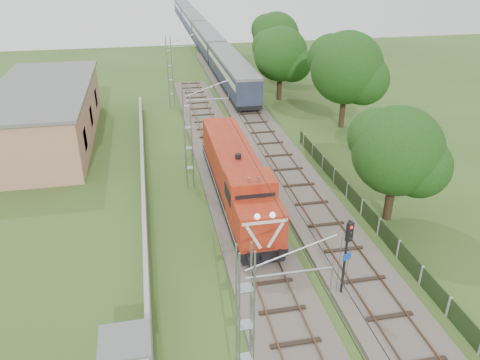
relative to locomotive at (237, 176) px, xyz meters
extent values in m
plane|color=#334F1D|center=(0.00, -8.86, -2.14)|extent=(140.00, 140.00, 0.00)
cube|color=#6B6054|center=(0.00, -1.86, -1.99)|extent=(4.20, 70.00, 0.30)
cube|color=black|center=(0.00, -1.86, -1.79)|extent=(2.40, 70.00, 0.10)
cube|color=brown|center=(-0.85, -1.86, -1.71)|extent=(0.08, 70.00, 0.05)
cube|color=brown|center=(0.85, -1.86, -1.71)|extent=(0.08, 70.00, 0.05)
cube|color=#6B6054|center=(5.00, 11.14, -1.99)|extent=(4.20, 80.00, 0.30)
cube|color=black|center=(5.00, 11.14, -1.79)|extent=(2.40, 80.00, 0.10)
cube|color=brown|center=(4.15, 11.14, -1.71)|extent=(0.08, 80.00, 0.05)
cube|color=brown|center=(5.85, 11.14, -1.71)|extent=(0.08, 80.00, 0.05)
cylinder|color=gray|center=(-1.50, -16.86, 4.66)|extent=(3.00, 0.08, 0.08)
cylinder|color=gray|center=(-1.50, 3.14, 4.66)|extent=(3.00, 0.08, 0.08)
cylinder|color=gray|center=(-1.50, 23.14, 4.66)|extent=(3.00, 0.08, 0.08)
cylinder|color=black|center=(0.00, 3.14, 3.36)|extent=(0.03, 70.00, 0.03)
cylinder|color=black|center=(0.00, 3.14, 4.66)|extent=(0.03, 70.00, 0.03)
cube|color=#9E9E99|center=(-6.50, 3.14, -1.39)|extent=(0.25, 40.00, 1.50)
cube|color=#AF795E|center=(-15.00, 15.14, 0.36)|extent=(8.00, 20.00, 5.00)
cube|color=#606060|center=(-15.00, 15.14, 2.96)|extent=(8.40, 20.40, 0.25)
cube|color=black|center=(-11.05, 9.14, 0.06)|extent=(0.10, 1.60, 1.80)
cube|color=black|center=(-11.05, 15.14, 0.06)|extent=(0.10, 1.60, 1.80)
cube|color=black|center=(-11.05, 21.14, 0.06)|extent=(0.10, 1.60, 1.80)
cube|color=black|center=(8.00, -5.86, -1.54)|extent=(0.05, 32.00, 1.15)
cube|color=#9E9E99|center=(8.00, 9.14, -1.54)|extent=(0.12, 0.12, 1.20)
cube|color=black|center=(0.00, 0.12, -1.17)|extent=(2.83, 16.02, 0.47)
cube|color=black|center=(0.00, -5.07, -1.45)|extent=(2.07, 3.39, 0.47)
cube|color=black|center=(0.00, 5.30, -1.45)|extent=(2.07, 3.39, 0.47)
cube|color=black|center=(0.00, -7.80, -1.55)|extent=(2.45, 0.24, 0.33)
cube|color=#AF3013|center=(0.00, -6.72, 0.15)|extent=(2.73, 2.36, 2.17)
sphere|color=white|center=(-0.42, -7.85, 1.37)|extent=(0.34, 0.34, 0.34)
sphere|color=white|center=(0.42, -7.85, 1.37)|extent=(0.34, 0.34, 0.34)
cube|color=silver|center=(-0.61, -7.92, 0.10)|extent=(0.95, 0.06, 1.58)
cube|color=silver|center=(0.61, -7.92, 0.10)|extent=(0.95, 0.06, 1.58)
cube|color=silver|center=(0.00, -7.92, 1.00)|extent=(2.54, 0.06, 0.17)
cube|color=#AF3013|center=(0.00, -4.41, 0.57)|extent=(2.83, 2.26, 3.02)
cube|color=black|center=(0.00, -5.56, 1.04)|extent=(2.36, 0.06, 0.85)
cube|color=#AF3013|center=(0.00, 2.43, 0.29)|extent=(2.64, 11.41, 2.45)
cylinder|color=black|center=(0.00, -0.45, 1.66)|extent=(0.41, 0.41, 0.38)
cylinder|color=gray|center=(-0.28, -5.16, 2.22)|extent=(0.11, 0.11, 0.33)
cylinder|color=gray|center=(0.28, -5.16, 2.22)|extent=(0.11, 0.11, 0.33)
cube|color=black|center=(5.00, 29.17, -1.25)|extent=(2.82, 21.40, 0.49)
cube|color=#2D354C|center=(5.00, 29.17, 0.31)|extent=(2.92, 21.40, 2.63)
cube|color=beige|center=(5.00, 29.17, 0.79)|extent=(2.96, 20.55, 0.73)
cube|color=slate|center=(5.00, 29.17, 1.76)|extent=(2.97, 21.40, 0.34)
cube|color=black|center=(5.00, 51.54, -1.25)|extent=(2.82, 21.40, 0.49)
cube|color=#2D354C|center=(5.00, 51.54, 0.31)|extent=(2.92, 21.40, 2.63)
cube|color=beige|center=(5.00, 51.54, 0.79)|extent=(2.96, 20.55, 0.73)
cube|color=slate|center=(5.00, 51.54, 1.76)|extent=(2.97, 21.40, 0.34)
cube|color=black|center=(5.00, 73.92, -1.25)|extent=(2.82, 21.40, 0.49)
cube|color=#2D354C|center=(5.00, 73.92, 0.31)|extent=(2.92, 21.40, 2.63)
cube|color=beige|center=(5.00, 73.92, 0.79)|extent=(2.96, 20.55, 0.73)
cube|color=slate|center=(5.00, 73.92, 1.76)|extent=(2.97, 21.40, 0.34)
cube|color=black|center=(5.00, 96.29, -1.25)|extent=(2.82, 21.40, 0.49)
cube|color=#2D354C|center=(5.00, 96.29, 0.31)|extent=(2.92, 21.40, 2.63)
cube|color=beige|center=(5.00, 96.29, 0.79)|extent=(2.96, 20.55, 0.73)
cube|color=slate|center=(5.00, 96.29, 1.76)|extent=(2.97, 21.40, 0.34)
cylinder|color=black|center=(3.40, -10.93, 0.19)|extent=(0.13, 0.13, 4.66)
cube|color=black|center=(3.40, -11.07, 1.96)|extent=(0.38, 0.30, 1.03)
sphere|color=red|center=(3.40, -11.18, 2.29)|extent=(0.17, 0.17, 0.17)
sphere|color=black|center=(3.40, -11.18, 1.96)|extent=(0.17, 0.17, 0.17)
sphere|color=black|center=(3.40, -11.18, 1.64)|extent=(0.17, 0.17, 0.17)
cube|color=#193C98|center=(3.44, -11.04, 0.47)|extent=(0.50, 0.22, 0.37)
cube|color=silver|center=(-7.40, -14.03, -1.13)|extent=(1.86, 1.86, 2.02)
cube|color=#606060|center=(-7.40, -14.03, -0.03)|extent=(2.13, 2.13, 0.14)
cylinder|color=#3E2C19|center=(9.51, -4.09, -0.39)|extent=(0.58, 0.58, 3.50)
sphere|color=#163A0F|center=(9.51, -4.09, 2.80)|extent=(5.73, 5.73, 5.73)
sphere|color=#163A0F|center=(10.66, -4.95, 2.00)|extent=(4.01, 4.01, 4.01)
sphere|color=#163A0F|center=(8.51, -3.09, 3.44)|extent=(3.73, 3.73, 3.73)
cylinder|color=#3E2C19|center=(13.41, 13.43, -0.01)|extent=(0.55, 0.55, 4.26)
sphere|color=#163A0F|center=(13.41, 13.43, 3.87)|extent=(6.98, 6.98, 6.98)
sphere|color=#163A0F|center=(14.81, 12.38, 2.90)|extent=(4.88, 4.88, 4.88)
sphere|color=#163A0F|center=(12.19, 14.65, 4.64)|extent=(4.53, 4.53, 4.53)
cylinder|color=#3E2C19|center=(9.82, 23.96, -0.24)|extent=(0.61, 0.61, 3.80)
sphere|color=#163A0F|center=(9.82, 23.96, 3.22)|extent=(6.22, 6.22, 6.22)
sphere|color=#163A0F|center=(11.06, 23.03, 2.35)|extent=(4.36, 4.36, 4.36)
sphere|color=#163A0F|center=(8.73, 25.05, 3.91)|extent=(4.04, 4.04, 4.04)
cylinder|color=#3E2C19|center=(12.33, 35.25, -0.19)|extent=(0.54, 0.54, 3.90)
sphere|color=#163A0F|center=(12.33, 35.25, 3.35)|extent=(6.37, 6.37, 6.37)
sphere|color=#163A0F|center=(13.61, 34.29, 2.46)|extent=(4.46, 4.46, 4.46)
sphere|color=#163A0F|center=(11.22, 36.36, 4.06)|extent=(4.14, 4.14, 4.14)
camera|label=1|loc=(-5.56, -28.73, 14.30)|focal=35.00mm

